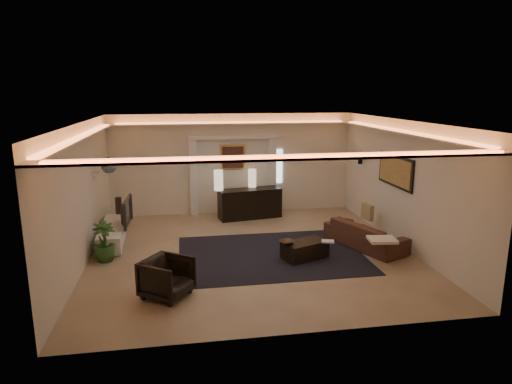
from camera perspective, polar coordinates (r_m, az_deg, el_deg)
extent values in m
plane|color=tan|center=(10.10, -0.56, -7.72)|extent=(7.00, 7.00, 0.00)
plane|color=white|center=(9.48, -0.60, 8.92)|extent=(7.00, 7.00, 0.00)
plane|color=beige|center=(13.10, -2.97, 3.59)|extent=(7.00, 0.00, 7.00)
plane|color=beige|center=(6.38, 4.36, -6.35)|extent=(7.00, 0.00, 7.00)
plane|color=beige|center=(9.79, -21.26, -0.42)|extent=(0.00, 7.00, 7.00)
plane|color=beige|center=(10.79, 18.11, 0.98)|extent=(0.00, 7.00, 7.00)
cube|color=silver|center=(9.51, -0.59, 7.24)|extent=(7.00, 7.00, 0.04)
cube|color=white|center=(13.31, 2.83, 3.30)|extent=(0.25, 0.03, 1.00)
cube|color=black|center=(9.98, 1.91, -7.95)|extent=(4.00, 3.00, 0.01)
cube|color=silver|center=(12.98, -7.95, 1.83)|extent=(0.22, 0.20, 2.20)
cube|color=silver|center=(13.24, 2.05, 2.16)|extent=(0.22, 0.20, 2.20)
cube|color=silver|center=(12.90, -2.96, 7.03)|extent=(2.52, 0.20, 0.12)
cube|color=tan|center=(13.04, -2.97, 4.43)|extent=(0.74, 0.04, 0.74)
cube|color=#4C2D1E|center=(13.01, -2.95, 4.42)|extent=(0.62, 0.02, 0.62)
cube|color=black|center=(10.99, 17.35, 2.57)|extent=(0.04, 1.64, 0.74)
cube|color=tan|center=(10.98, 17.23, 2.57)|extent=(0.02, 1.50, 0.62)
cylinder|color=black|center=(12.66, 13.14, 4.00)|extent=(0.12, 0.12, 0.22)
cube|color=silver|center=(11.09, -19.63, 2.23)|extent=(0.10, 0.55, 0.04)
cube|color=black|center=(12.69, -0.79, -1.55)|extent=(1.82, 0.83, 0.88)
cylinder|color=#F7E0BF|center=(12.42, -4.80, 1.37)|extent=(0.27, 0.27, 0.56)
cylinder|color=#FFE3C0|center=(12.82, -0.49, 1.76)|extent=(0.26, 0.26, 0.51)
cube|color=silver|center=(11.22, -17.76, -5.03)|extent=(0.61, 2.12, 0.39)
imported|color=black|center=(11.04, -16.60, -2.30)|extent=(1.11, 0.19, 0.63)
cylinder|color=#321F17|center=(12.11, -17.10, -1.65)|extent=(0.17, 0.17, 0.43)
imported|color=#415866|center=(10.99, -18.23, 3.33)|extent=(0.43, 0.43, 0.37)
imported|color=#2B501F|center=(10.03, -18.78, -6.03)|extent=(0.64, 0.64, 0.84)
imported|color=#4A2C18|center=(10.68, 13.71, -5.29)|extent=(2.15, 1.50, 0.59)
cube|color=white|center=(9.59, 15.77, -5.86)|extent=(0.60, 0.51, 0.06)
cube|color=tan|center=(11.65, 14.01, -2.47)|extent=(0.19, 0.41, 0.40)
cube|color=black|center=(9.76, 6.21, -7.26)|extent=(1.07, 0.84, 0.35)
imported|color=#3D271C|center=(9.49, 3.97, -6.25)|extent=(0.35, 0.35, 0.07)
cube|color=silver|center=(9.72, 9.14, -6.08)|extent=(0.31, 0.26, 0.03)
imported|color=black|center=(8.10, -11.28, -10.66)|extent=(1.06, 1.05, 0.70)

